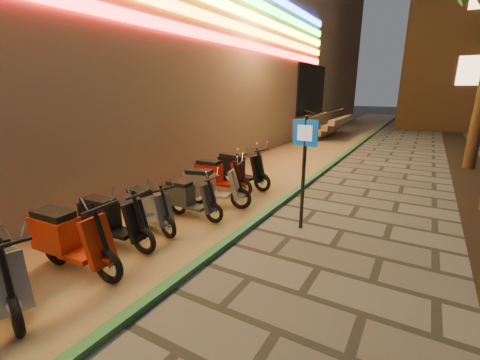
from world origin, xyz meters
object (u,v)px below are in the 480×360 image
Objects in this scene: scooter_4 at (68,239)px; scooter_5 at (110,220)px; scooter_7 at (188,198)px; scooter_8 at (209,186)px; scooter_9 at (217,175)px; scooter_6 at (146,208)px; pedestrian_sign at (304,158)px; scooter_10 at (238,169)px; scooter_3 at (1,269)px.

scooter_4 is 1.09× the size of scooter_5.
scooter_7 is (0.20, 2.72, -0.09)m from scooter_4.
scooter_9 is (-0.42, 0.95, -0.00)m from scooter_8.
scooter_4 is 0.92m from scooter_5.
scooter_7 is (0.33, 0.93, 0.00)m from scooter_6.
scooter_5 is at bearing -131.91° from pedestrian_sign.
scooter_4 is 5.37m from scooter_10.
scooter_6 is at bearing 110.32° from scooter_3.
scooter_7 is at bearing -81.57° from scooter_9.
scooter_8 is (0.22, 3.54, -0.03)m from scooter_4.
scooter_3 is (-2.61, -4.37, -0.98)m from pedestrian_sign.
scooter_3 is at bearing -92.32° from scooter_4.
scooter_10 is at bearing 84.01° from scooter_5.
scooter_3 is 1.00× the size of scooter_8.
scooter_5 is at bearing 112.33° from scooter_3.
scooter_9 is (-0.07, 2.70, 0.06)m from scooter_6.
pedestrian_sign is at bearing 76.12° from scooter_3.
scooter_5 is at bearing -112.62° from scooter_8.
scooter_8 is (-2.42, 0.13, -0.99)m from pedestrian_sign.
scooter_10 is at bearing 107.39° from scooter_3.
scooter_9 reaches higher than scooter_7.
pedestrian_sign is 1.57× the size of scooter_7.
scooter_5 is 3.58m from scooter_9.
scooter_5 is at bearing 95.31° from scooter_4.
scooter_8 is 0.95× the size of scooter_10.
scooter_10 is (0.12, 3.58, 0.09)m from scooter_6.
scooter_6 is at bearing -143.52° from pedestrian_sign.
scooter_5 is at bearing -101.58° from scooter_7.
scooter_9 is at bearing 86.53° from scooter_5.
scooter_4 is 2.73m from scooter_7.
pedestrian_sign is 1.30× the size of scooter_4.
pedestrian_sign reaches higher than scooter_7.
scooter_3 is at bearing -88.97° from scooter_5.
scooter_3 reaches higher than scooter_9.
pedestrian_sign is at bearing 41.03° from scooter_6.
scooter_7 is 1.82m from scooter_9.
scooter_6 and scooter_7 have the same top height.
scooter_8 is (0.36, 2.64, 0.02)m from scooter_5.
scooter_3 is 1.00× the size of scooter_9.
pedestrian_sign is at bearing 37.65° from scooter_5.
pedestrian_sign reaches higher than scooter_9.
scooter_7 is (-2.44, -0.69, -1.05)m from pedestrian_sign.
scooter_4 is 1.05× the size of scooter_9.
scooter_5 is 0.97× the size of scooter_9.
scooter_8 is at bearing 82.58° from scooter_4.
scooter_6 is 0.88× the size of scooter_9.
scooter_7 is 0.83m from scooter_8.
scooter_6 is at bearing -116.02° from scooter_8.
scooter_3 is 2.75m from scooter_6.
scooter_4 reaches higher than scooter_6.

